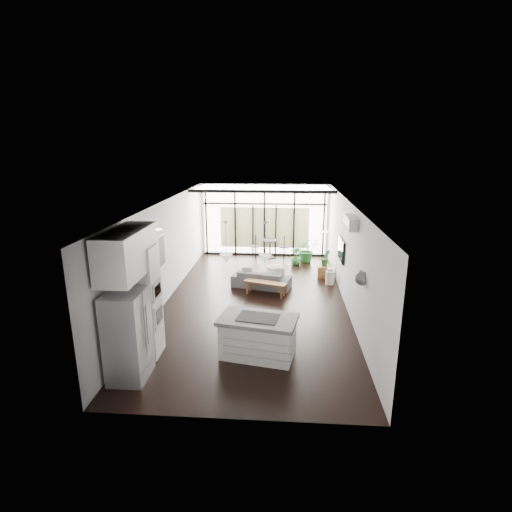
# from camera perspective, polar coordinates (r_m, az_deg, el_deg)

# --- Properties ---
(floor) EXTENTS (5.00, 10.00, 0.00)m
(floor) POSITION_cam_1_polar(r_m,az_deg,el_deg) (11.32, -0.11, -6.51)
(floor) COLOR black
(floor) RESTS_ON ground
(ceiling) EXTENTS (5.00, 10.00, 0.00)m
(ceiling) POSITION_cam_1_polar(r_m,az_deg,el_deg) (10.58, -0.12, 7.66)
(ceiling) COLOR white
(ceiling) RESTS_ON ground
(wall_left) EXTENTS (0.02, 10.00, 2.80)m
(wall_left) POSITION_cam_1_polar(r_m,az_deg,el_deg) (11.32, -12.83, 0.57)
(wall_left) COLOR silver
(wall_left) RESTS_ON ground
(wall_right) EXTENTS (0.02, 10.00, 2.80)m
(wall_right) POSITION_cam_1_polar(r_m,az_deg,el_deg) (10.98, 13.01, 0.07)
(wall_right) COLOR silver
(wall_right) RESTS_ON ground
(wall_back) EXTENTS (5.00, 0.02, 2.80)m
(wall_back) POSITION_cam_1_polar(r_m,az_deg,el_deg) (15.74, 1.23, 5.18)
(wall_back) COLOR silver
(wall_back) RESTS_ON ground
(wall_front) EXTENTS (5.00, 0.02, 2.80)m
(wall_front) POSITION_cam_1_polar(r_m,az_deg,el_deg) (6.22, -3.59, -12.01)
(wall_front) COLOR silver
(wall_front) RESTS_ON ground
(glazing) EXTENTS (5.00, 0.20, 2.80)m
(glazing) POSITION_cam_1_polar(r_m,az_deg,el_deg) (15.62, 1.21, 5.10)
(glazing) COLOR black
(glazing) RESTS_ON ground
(skylight) EXTENTS (4.70, 1.90, 0.06)m
(skylight) POSITION_cam_1_polar(r_m,az_deg,el_deg) (14.55, 1.06, 9.76)
(skylight) COLOR white
(skylight) RESTS_ON ceiling
(neighbour_building) EXTENTS (3.50, 0.02, 1.60)m
(neighbour_building) POSITION_cam_1_polar(r_m,az_deg,el_deg) (15.74, 1.22, 4.07)
(neighbour_building) COLOR beige
(neighbour_building) RESTS_ON ground
(island) EXTENTS (1.73, 1.22, 0.86)m
(island) POSITION_cam_1_polar(r_m,az_deg,el_deg) (8.44, 0.28, -11.47)
(island) COLOR white
(island) RESTS_ON floor
(cooktop) EXTENTS (0.92, 0.70, 0.01)m
(cooktop) POSITION_cam_1_polar(r_m,az_deg,el_deg) (8.25, 0.28, -8.77)
(cooktop) COLOR black
(cooktop) RESTS_ON island
(fridge) EXTENTS (0.67, 0.84, 1.73)m
(fridge) POSITION_cam_1_polar(r_m,az_deg,el_deg) (7.90, -17.85, -10.80)
(fridge) COLOR #9B9BA0
(fridge) RESTS_ON floor
(appliance_column) EXTENTS (0.61, 0.64, 2.36)m
(appliance_column) POSITION_cam_1_polar(r_m,az_deg,el_deg) (8.52, -15.84, -6.32)
(appliance_column) COLOR white
(appliance_column) RESTS_ON floor
(upper_cabinets) EXTENTS (0.62, 1.75, 0.86)m
(upper_cabinets) POSITION_cam_1_polar(r_m,az_deg,el_deg) (7.77, -17.89, 0.51)
(upper_cabinets) COLOR white
(upper_cabinets) RESTS_ON wall_left
(pendant_left) EXTENTS (0.26, 0.26, 0.18)m
(pendant_left) POSITION_cam_1_polar(r_m,az_deg,el_deg) (8.21, -4.27, -0.36)
(pendant_left) COLOR white
(pendant_left) RESTS_ON ceiling
(pendant_right) EXTENTS (0.26, 0.26, 0.18)m
(pendant_right) POSITION_cam_1_polar(r_m,az_deg,el_deg) (8.13, 1.32, -0.48)
(pendant_right) COLOR white
(pendant_right) RESTS_ON ceiling
(sofa) EXTENTS (1.87, 0.93, 0.70)m
(sofa) POSITION_cam_1_polar(r_m,az_deg,el_deg) (12.31, 0.79, -2.90)
(sofa) COLOR #4B4B4D
(sofa) RESTS_ON floor
(console_bench) EXTENTS (1.30, 0.70, 0.41)m
(console_bench) POSITION_cam_1_polar(r_m,az_deg,el_deg) (11.73, 1.35, -4.64)
(console_bench) COLOR brown
(console_bench) RESTS_ON floor
(pouf) EXTENTS (0.65, 0.65, 0.44)m
(pouf) POSITION_cam_1_polar(r_m,az_deg,el_deg) (13.05, 2.79, -2.43)
(pouf) COLOR beige
(pouf) RESTS_ON floor
(crate) EXTENTS (0.52, 0.52, 0.37)m
(crate) POSITION_cam_1_polar(r_m,az_deg,el_deg) (13.55, 9.82, -2.12)
(crate) COLOR brown
(crate) RESTS_ON floor
(plant_tall) EXTENTS (1.06, 1.12, 0.72)m
(plant_tall) POSITION_cam_1_polar(r_m,az_deg,el_deg) (15.05, 7.23, 0.50)
(plant_tall) COLOR #235F28
(plant_tall) RESTS_ON floor
(plant_med) EXTENTS (0.71, 0.79, 0.39)m
(plant_med) POSITION_cam_1_polar(r_m,az_deg,el_deg) (14.62, 5.70, -0.60)
(plant_med) COLOR #235F28
(plant_med) RESTS_ON floor
(plant_crate) EXTENTS (0.42, 0.62, 0.25)m
(plant_crate) POSITION_cam_1_polar(r_m,az_deg,el_deg) (13.46, 9.88, -0.87)
(plant_crate) COLOR #235F28
(plant_crate) RESTS_ON crate
(milk_can) EXTENTS (0.28, 0.28, 0.53)m
(milk_can) POSITION_cam_1_polar(r_m,az_deg,el_deg) (12.80, 10.54, -2.84)
(milk_can) COLOR silver
(milk_can) RESTS_ON floor
(bistro_set) EXTENTS (1.56, 0.68, 0.74)m
(bistro_set) POSITION_cam_1_polar(r_m,az_deg,el_deg) (15.47, 1.99, 1.07)
(bistro_set) COLOR black
(bistro_set) RESTS_ON floor
(tv) EXTENTS (0.05, 1.10, 0.65)m
(tv) POSITION_cam_1_polar(r_m,az_deg,el_deg) (11.95, 12.09, 0.91)
(tv) COLOR black
(tv) RESTS_ON wall_right
(ac_unit) EXTENTS (0.22, 0.90, 0.30)m
(ac_unit) POSITION_cam_1_polar(r_m,az_deg,el_deg) (9.95, 13.38, 4.67)
(ac_unit) COLOR white
(ac_unit) RESTS_ON wall_right
(framed_art) EXTENTS (0.04, 0.70, 0.90)m
(framed_art) POSITION_cam_1_polar(r_m,az_deg,el_deg) (10.82, -13.48, 0.63)
(framed_art) COLOR black
(framed_art) RESTS_ON wall_left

